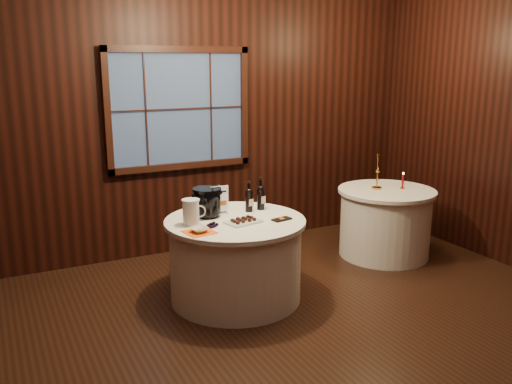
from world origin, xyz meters
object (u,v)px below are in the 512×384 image
red_candle (403,182)px  brass_candlestick (377,176)px  main_table (235,259)px  glass_pitcher (191,212)px  chocolate_box (282,219)px  port_bottle_right (261,196)px  grape_bunch (214,225)px  cracker_bowl (199,230)px  sign_stand (219,204)px  side_table (385,222)px  ice_bucket (207,202)px  chocolate_plate (243,221)px  port_bottle_left (249,198)px

red_candle → brass_candlestick: bearing=152.7°
main_table → glass_pitcher: glass_pitcher is taller
chocolate_box → red_candle: 1.86m
port_bottle_right → grape_bunch: size_ratio=1.75×
chocolate_box → cracker_bowl: bearing=169.4°
main_table → grape_bunch: 0.50m
port_bottle_right → grape_bunch: (-0.63, -0.33, -0.12)m
brass_candlestick → red_candle: 0.30m
main_table → glass_pitcher: (-0.41, 0.03, 0.50)m
sign_stand → grape_bunch: size_ratio=1.56×
sign_stand → brass_candlestick: size_ratio=0.70×
glass_pitcher → sign_stand: bearing=49.7°
main_table → chocolate_box: size_ratio=7.21×
side_table → brass_candlestick: bearing=139.0°
ice_bucket → chocolate_box: bearing=-36.0°
chocolate_plate → ice_bucket: bearing=122.6°
side_table → glass_pitcher: size_ratio=4.77×
chocolate_box → red_candle: bearing=3.2°
chocolate_box → brass_candlestick: size_ratio=0.44×
side_table → port_bottle_right: 1.72m
port_bottle_right → ice_bucket: port_bottle_right is taller
ice_bucket → chocolate_plate: (0.21, -0.33, -0.12)m
port_bottle_right → chocolate_plate: size_ratio=0.93×
chocolate_plate → glass_pitcher: 0.47m
glass_pitcher → grape_bunch: bearing=-29.1°
chocolate_plate → grape_bunch: bearing=-179.0°
port_bottle_left → ice_bucket: 0.42m
main_table → glass_pitcher: size_ratio=5.65×
main_table → ice_bucket: (-0.19, 0.20, 0.52)m
chocolate_plate → cracker_bowl: bearing=-170.0°
port_bottle_left → chocolate_plate: (-0.21, -0.31, -0.11)m
ice_bucket → brass_candlestick: 2.11m
sign_stand → ice_bucket: 0.14m
chocolate_box → red_candle: (1.80, 0.45, 0.07)m
cracker_bowl → main_table: bearing=26.3°
sign_stand → grape_bunch: bearing=-119.0°
port_bottle_left → cracker_bowl: (-0.65, -0.39, -0.11)m
port_bottle_left → chocolate_box: (0.14, -0.39, -0.12)m
chocolate_plate → side_table: bearing=12.3°
ice_bucket → grape_bunch: (-0.08, -0.33, -0.12)m
port_bottle_right → brass_candlestick: bearing=-11.3°
side_table → sign_stand: bearing=-177.8°
port_bottle_left → red_candle: (1.94, 0.06, -0.05)m
main_table → cracker_bowl: size_ratio=8.72×
main_table → port_bottle_right: port_bottle_right is taller
grape_bunch → glass_pitcher: size_ratio=0.79×
glass_pitcher → cracker_bowl: 0.26m
chocolate_plate → red_candle: bearing=9.9°
main_table → grape_bunch: bearing=-152.8°
port_bottle_right → grape_bunch: 0.72m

